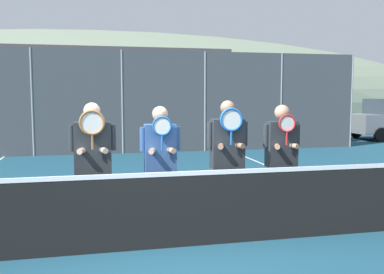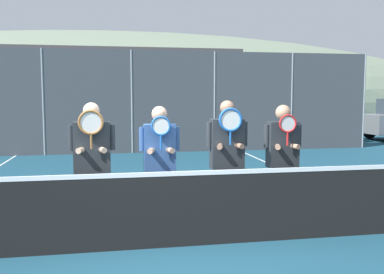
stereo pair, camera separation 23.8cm
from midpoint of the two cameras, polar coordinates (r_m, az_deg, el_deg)
ground_plane at (r=5.65m, az=-2.59°, el=-14.53°), size 120.00×120.00×0.00m
hill_distant at (r=59.38m, az=-9.67°, el=3.66°), size 100.65×55.91×19.57m
clubhouse_building at (r=21.52m, az=-11.27°, el=5.74°), size 12.43×5.50×4.02m
fence_back at (r=14.41m, az=-7.54°, el=4.66°), size 17.05×0.06×3.43m
tennis_net at (r=5.50m, az=-2.62°, el=-9.56°), size 10.03×0.09×1.08m
court_line_right_sideline at (r=9.57m, az=17.63°, el=-6.36°), size 0.05×16.00×0.01m
player_leftmost at (r=5.90m, az=-12.03°, el=-2.65°), size 0.62×0.34×1.85m
player_center_left at (r=6.02m, az=-3.20°, el=-2.83°), size 0.57×0.34×1.79m
player_center_right at (r=6.12m, az=5.81°, el=-2.25°), size 0.60×0.34×1.87m
player_rightmost at (r=6.57m, az=13.00°, el=-2.11°), size 0.59×0.34×1.80m
car_far_left at (r=17.17m, az=-21.14°, el=1.94°), size 4.56×1.91×1.90m
car_left_of_center at (r=16.76m, az=-3.11°, el=2.06°), size 4.43×1.96×1.78m
car_center at (r=18.19m, az=14.12°, el=2.09°), size 4.75×1.91×1.72m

